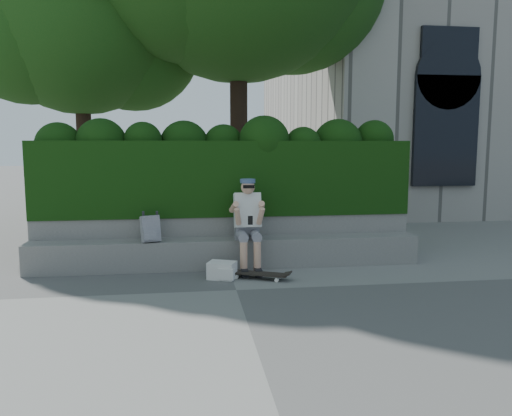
{
  "coord_description": "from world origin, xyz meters",
  "views": [
    {
      "loc": [
        -0.61,
        -6.31,
        1.9
      ],
      "look_at": [
        0.4,
        1.0,
        0.95
      ],
      "focal_mm": 35.0,
      "sensor_mm": 36.0,
      "label": 1
    }
  ],
  "objects": [
    {
      "name": "ground",
      "position": [
        0.0,
        0.0,
        0.0
      ],
      "size": [
        80.0,
        80.0,
        0.0
      ],
      "primitive_type": "plane",
      "color": "slate",
      "rests_on": "ground"
    },
    {
      "name": "planter_wall",
      "position": [
        0.0,
        1.73,
        0.38
      ],
      "size": [
        6.0,
        0.5,
        0.75
      ],
      "primitive_type": "cube",
      "color": "gray",
      "rests_on": "ground"
    },
    {
      "name": "bench_ledge",
      "position": [
        0.0,
        1.25,
        0.23
      ],
      "size": [
        6.0,
        0.45,
        0.45
      ],
      "primitive_type": "cube",
      "color": "gray",
      "rests_on": "ground"
    },
    {
      "name": "backpack_plaid",
      "position": [
        -1.17,
        1.15,
        0.65
      ],
      "size": [
        0.3,
        0.22,
        0.39
      ],
      "primitive_type": "cube",
      "rotation": [
        0.0,
        0.0,
        0.34
      ],
      "color": "#9E9DA1",
      "rests_on": "bench_ledge"
    },
    {
      "name": "backpack_ground",
      "position": [
        -0.14,
        0.59,
        0.12
      ],
      "size": [
        0.45,
        0.39,
        0.24
      ],
      "primitive_type": "cube",
      "rotation": [
        0.0,
        0.0,
        -0.4
      ],
      "color": "white",
      "rests_on": "ground"
    },
    {
      "name": "skateboard",
      "position": [
        0.36,
        0.5,
        0.07
      ],
      "size": [
        0.85,
        0.54,
        0.09
      ],
      "rotation": [
        0.0,
        0.0,
        -0.42
      ],
      "color": "black",
      "rests_on": "ground"
    },
    {
      "name": "hedge",
      "position": [
        0.0,
        1.95,
        1.35
      ],
      "size": [
        6.0,
        1.0,
        1.2
      ],
      "primitive_type": "cube",
      "color": "black",
      "rests_on": "planter_wall"
    },
    {
      "name": "tree_right",
      "position": [
        -2.86,
        5.28,
        4.71
      ],
      "size": [
        4.36,
        4.36,
        6.9
      ],
      "rotation": [
        0.0,
        0.0,
        0.18
      ],
      "color": "black",
      "rests_on": "ground"
    },
    {
      "name": "person",
      "position": [
        0.29,
        1.07,
        0.75
      ],
      "size": [
        0.4,
        0.76,
        1.38
      ],
      "color": "slate",
      "rests_on": "ground"
    }
  ]
}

